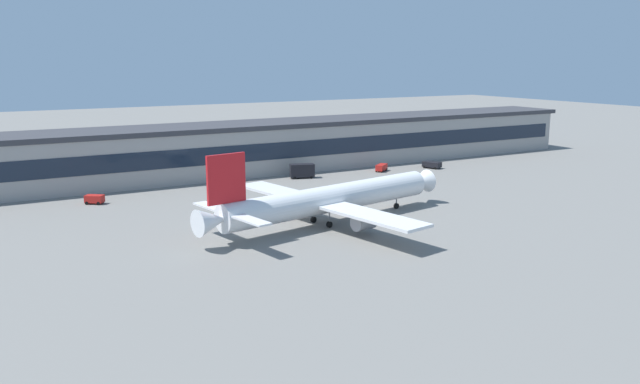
{
  "coord_description": "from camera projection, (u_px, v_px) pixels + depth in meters",
  "views": [
    {
      "loc": [
        -67.44,
        -95.12,
        29.2
      ],
      "look_at": [
        -11.15,
        4.41,
        5.0
      ],
      "focal_mm": 35.49,
      "sensor_mm": 36.0,
      "label": 1
    }
  ],
  "objects": [
    {
      "name": "ground_plane",
      "position": [
        383.0,
        216.0,
        119.52
      ],
      "size": [
        600.0,
        600.0,
        0.0
      ],
      "primitive_type": "plane",
      "color": "slate"
    },
    {
      "name": "terminal_building",
      "position": [
        260.0,
        147.0,
        166.09
      ],
      "size": [
        202.67,
        18.3,
        12.91
      ],
      "color": "#9E9993",
      "rests_on": "ground_plane"
    },
    {
      "name": "airliner",
      "position": [
        327.0,
        200.0,
        112.99
      ],
      "size": [
        53.47,
        46.17,
        14.74
      ],
      "color": "white",
      "rests_on": "ground_plane"
    },
    {
      "name": "baggage_tug",
      "position": [
        95.0,
        199.0,
        129.19
      ],
      "size": [
        4.08,
        3.75,
        1.85
      ],
      "color": "red",
      "rests_on": "ground_plane"
    },
    {
      "name": "pushback_tractor",
      "position": [
        432.0,
        164.0,
        171.48
      ],
      "size": [
        4.24,
        5.43,
        1.75
      ],
      "color": "black",
      "rests_on": "ground_plane"
    },
    {
      "name": "stair_truck",
      "position": [
        303.0,
        170.0,
        157.0
      ],
      "size": [
        6.44,
        4.04,
        3.55
      ],
      "color": "black",
      "rests_on": "ground_plane"
    },
    {
      "name": "follow_me_car",
      "position": [
        381.0,
        167.0,
        166.64
      ],
      "size": [
        4.68,
        4.11,
        1.85
      ],
      "color": "red",
      "rests_on": "ground_plane"
    }
  ]
}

